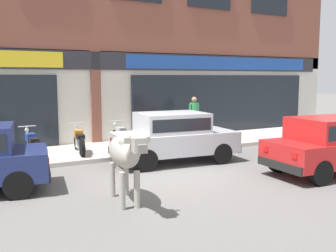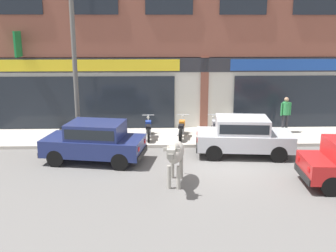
% 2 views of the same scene
% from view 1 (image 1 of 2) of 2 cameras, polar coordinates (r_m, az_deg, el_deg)
% --- Properties ---
extents(ground_plane, '(90.00, 90.00, 0.00)m').
position_cam_1_polar(ground_plane, '(9.99, -0.81, -7.22)').
color(ground_plane, '#605E5B').
extents(sidewalk, '(19.00, 2.84, 0.13)m').
position_cam_1_polar(sidewalk, '(13.20, -8.30, -3.47)').
color(sidewalk, '#B7AFA3').
rests_on(sidewalk, ground).
extents(shop_building, '(23.00, 1.40, 9.57)m').
position_cam_1_polar(shop_building, '(14.71, -11.06, 15.21)').
color(shop_building, brown).
rests_on(shop_building, ground).
extents(cow, '(0.75, 2.14, 1.61)m').
position_cam_1_polar(cow, '(7.68, -6.28, -3.96)').
color(cow, '#9E998E').
rests_on(cow, ground).
extents(car_0, '(3.69, 1.82, 1.46)m').
position_cam_1_polar(car_0, '(10.87, 22.73, -2.23)').
color(car_0, black).
rests_on(car_0, ground).
extents(car_2, '(3.72, 1.94, 1.46)m').
position_cam_1_polar(car_2, '(11.35, 0.83, -1.30)').
color(car_2, black).
rests_on(car_2, ground).
extents(motorcycle_0, '(0.52, 1.81, 0.88)m').
position_cam_1_polar(motorcycle_0, '(12.13, -19.17, -2.57)').
color(motorcycle_0, black).
rests_on(motorcycle_0, sidewalk).
extents(motorcycle_1, '(0.58, 1.80, 0.88)m').
position_cam_1_polar(motorcycle_1, '(12.50, -12.77, -2.07)').
color(motorcycle_1, black).
rests_on(motorcycle_1, sidewalk).
extents(motorcycle_2, '(0.52, 1.81, 0.88)m').
position_cam_1_polar(motorcycle_2, '(12.91, -6.63, -1.65)').
color(motorcycle_2, black).
rests_on(motorcycle_2, sidewalk).
extents(motorcycle_3, '(0.52, 1.81, 0.88)m').
position_cam_1_polar(motorcycle_3, '(13.53, -1.50, -1.20)').
color(motorcycle_3, black).
rests_on(motorcycle_3, sidewalk).
extents(pedestrian, '(0.49, 0.32, 1.60)m').
position_cam_1_polar(pedestrian, '(14.93, 3.81, 1.88)').
color(pedestrian, '#2D2D33').
rests_on(pedestrian, sidewalk).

